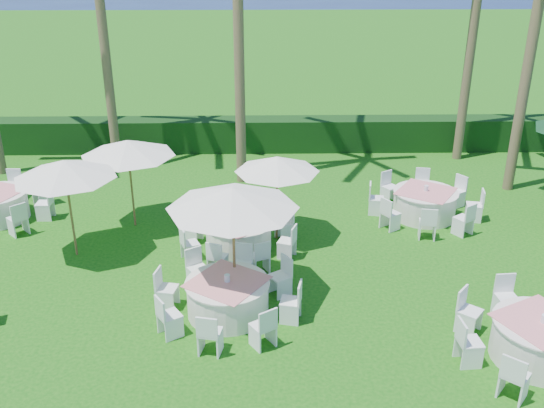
{
  "coord_description": "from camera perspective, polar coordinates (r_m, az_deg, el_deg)",
  "views": [
    {
      "loc": [
        1.15,
        -9.83,
        7.4
      ],
      "look_at": [
        1.41,
        3.95,
        1.3
      ],
      "focal_mm": 40.0,
      "sensor_mm": 36.0,
      "label": 1
    }
  ],
  "objects": [
    {
      "name": "ground",
      "position": [
        12.35,
        -6.38,
        -13.09
      ],
      "size": [
        120.0,
        120.0,
        0.0
      ],
      "primitive_type": "plane",
      "color": "#104F0D",
      "rests_on": "ground"
    },
    {
      "name": "hedge",
      "position": [
        22.89,
        -3.93,
        6.53
      ],
      "size": [
        34.0,
        1.0,
        1.2
      ],
      "primitive_type": "cube",
      "color": "black",
      "rests_on": "ground"
    },
    {
      "name": "banquet_table_b",
      "position": [
        13.0,
        -4.19,
        -8.69
      ],
      "size": [
        3.13,
        3.13,
        0.95
      ],
      "color": "silver",
      "rests_on": "ground"
    },
    {
      "name": "banquet_table_c",
      "position": [
        12.77,
        23.92,
        -11.57
      ],
      "size": [
        3.22,
        3.22,
        0.97
      ],
      "color": "silver",
      "rests_on": "ground"
    },
    {
      "name": "banquet_table_e",
      "position": [
        15.54,
        -3.16,
        -2.92
      ],
      "size": [
        2.96,
        2.96,
        0.92
      ],
      "color": "silver",
      "rests_on": "ground"
    },
    {
      "name": "banquet_table_f",
      "position": [
        17.84,
        14.17,
        0.08
      ],
      "size": [
        3.19,
        3.19,
        0.96
      ],
      "color": "silver",
      "rests_on": "ground"
    },
    {
      "name": "umbrella_a",
      "position": [
        15.29,
        -18.95,
        3.14
      ],
      "size": [
        2.48,
        2.48,
        2.55
      ],
      "color": "brown",
      "rests_on": "ground"
    },
    {
      "name": "umbrella_b",
      "position": [
        12.59,
        -3.75,
        0.56
      ],
      "size": [
        2.81,
        2.81,
        2.66
      ],
      "color": "brown",
      "rests_on": "ground"
    },
    {
      "name": "umbrella_c",
      "position": [
        16.56,
        -13.43,
        5.15
      ],
      "size": [
        2.52,
        2.52,
        2.48
      ],
      "color": "brown",
      "rests_on": "ground"
    },
    {
      "name": "umbrella_d",
      "position": [
        15.4,
        0.49,
        3.78
      ],
      "size": [
        2.19,
        2.19,
        2.31
      ],
      "color": "brown",
      "rests_on": "ground"
    },
    {
      "name": "palm_b",
      "position": [
        21.19,
        -15.89,
        17.69
      ],
      "size": [
        4.3,
        4.34,
        9.92
      ],
      "color": "brown",
      "rests_on": "ground"
    },
    {
      "name": "palm_d",
      "position": [
        22.08,
        18.48,
        15.78
      ],
      "size": [
        4.26,
        4.36,
        8.56
      ],
      "color": "brown",
      "rests_on": "ground"
    },
    {
      "name": "palm_e",
      "position": [
        19.64,
        23.42,
        14.63
      ],
      "size": [
        4.18,
        4.39,
        8.84
      ],
      "color": "brown",
      "rests_on": "ground"
    }
  ]
}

